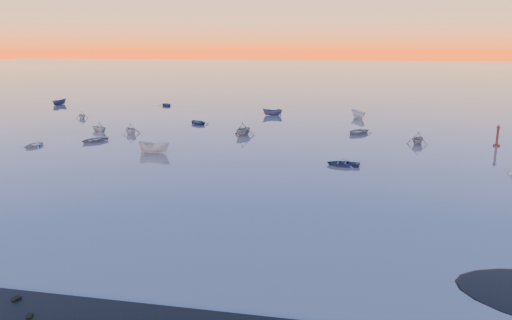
# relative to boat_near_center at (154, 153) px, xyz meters

# --- Properties ---
(ground) EXTENTS (600.00, 600.00, 0.00)m
(ground) POSITION_rel_boat_near_center_xyz_m (13.20, 66.50, 0.00)
(ground) COLOR #685D57
(ground) RESTS_ON ground
(mud_lobes) EXTENTS (140.00, 6.00, 0.07)m
(mud_lobes) POSITION_rel_boat_near_center_xyz_m (13.20, -34.50, 0.01)
(mud_lobes) COLOR black
(mud_lobes) RESTS_ON ground
(moored_fleet) EXTENTS (124.00, 58.00, 1.20)m
(moored_fleet) POSITION_rel_boat_near_center_xyz_m (13.20, 19.50, 0.00)
(moored_fleet) COLOR silver
(moored_fleet) RESTS_ON ground
(boat_near_center) EXTENTS (1.93, 4.35, 1.49)m
(boat_near_center) POSITION_rel_boat_near_center_xyz_m (0.00, 0.00, 0.00)
(boat_near_center) COLOR silver
(boat_near_center) RESTS_ON ground
(channel_marker) EXTENTS (0.88, 0.88, 3.14)m
(channel_marker) POSITION_rel_boat_near_center_xyz_m (44.84, 13.45, 1.24)
(channel_marker) COLOR #4C1B10
(channel_marker) RESTS_ON ground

